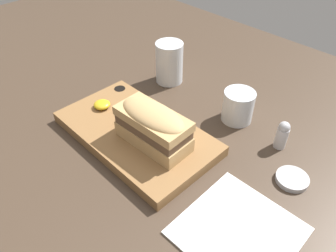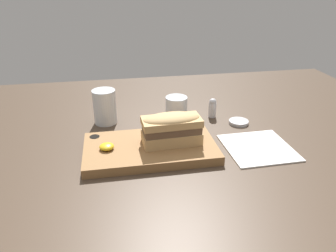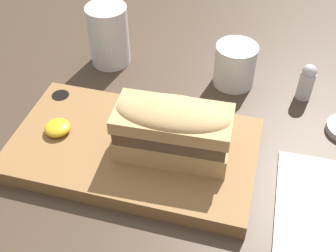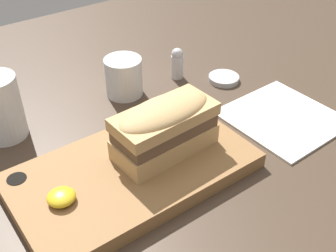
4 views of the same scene
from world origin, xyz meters
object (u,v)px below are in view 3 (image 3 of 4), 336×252
Objects in this scene: serving_board at (133,149)px; wine_glass at (235,66)px; water_glass at (109,39)px; salt_shaker at (307,81)px; sandwich at (173,128)px.

wine_glass reaches higher than serving_board.
serving_board is at bearing -61.84° from water_glass.
wine_glass reaches higher than salt_shaker.
sandwich is 2.14× the size of wine_glass.
salt_shaker is (34.98, -1.64, -1.43)cm from water_glass.
sandwich is (5.87, -0.08, 5.78)cm from serving_board.
sandwich is at bearing -104.94° from wine_glass.
serving_board is 2.22× the size of sandwich.
salt_shaker is (17.59, 19.95, -3.70)cm from sandwich.
sandwich is 27.82cm from water_glass.
sandwich is 1.44× the size of water_glass.
sandwich is at bearing -0.76° from serving_board.
water_glass reaches higher than wine_glass.
water_glass is (-11.52, 21.52, 3.51)cm from serving_board.
water_glass is 23.04cm from wine_glass.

